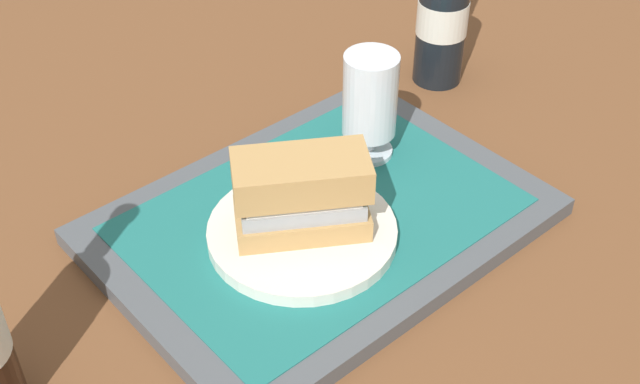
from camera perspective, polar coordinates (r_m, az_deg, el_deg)
ground_plane at (r=0.88m, az=0.00°, el=-2.51°), size 3.00×3.00×0.00m
tray at (r=0.87m, az=0.00°, el=-2.02°), size 0.44×0.32×0.02m
placemat at (r=0.87m, az=0.00°, el=-1.50°), size 0.38×0.27×0.00m
plate at (r=0.83m, az=-1.23°, el=-2.78°), size 0.19×0.19×0.01m
sandwich at (r=0.80m, az=-1.04°, el=-0.11°), size 0.14×0.12×0.08m
beer_glass at (r=0.91m, az=3.43°, el=6.18°), size 0.06×0.06×0.12m
beer_bottle at (r=1.08m, az=8.43°, el=12.39°), size 0.07×0.07×0.27m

